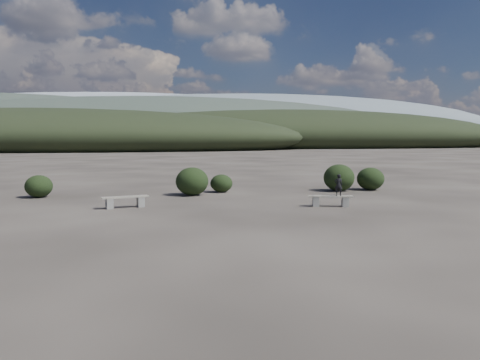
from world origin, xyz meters
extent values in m
plane|color=#28231F|center=(0.00, 0.00, 0.00)|extent=(1200.00, 1200.00, 0.00)
cube|color=slate|center=(-4.34, 4.62, 0.19)|extent=(0.32, 0.39, 0.39)
cube|color=slate|center=(-3.22, 4.92, 0.19)|extent=(0.32, 0.39, 0.39)
cube|color=gray|center=(-3.78, 4.77, 0.41)|extent=(1.77, 0.81, 0.05)
cube|color=slate|center=(3.39, 3.90, 0.19)|extent=(0.30, 0.37, 0.37)
cube|color=slate|center=(4.48, 3.65, 0.19)|extent=(0.30, 0.37, 0.37)
cube|color=gray|center=(3.93, 3.77, 0.39)|extent=(1.71, 0.71, 0.05)
imported|color=black|center=(4.22, 3.71, 0.83)|extent=(0.33, 0.25, 0.83)
ellipsoid|color=black|center=(-1.04, 8.20, 0.64)|extent=(1.49, 1.49, 1.28)
ellipsoid|color=black|center=(0.44, 9.18, 0.43)|extent=(1.08, 1.08, 0.86)
ellipsoid|color=black|center=(6.23, 8.69, 0.66)|extent=(1.51, 1.51, 1.32)
ellipsoid|color=black|center=(7.98, 8.87, 0.57)|extent=(1.36, 1.36, 1.13)
ellipsoid|color=black|center=(-7.75, 8.57, 0.50)|extent=(1.17, 1.17, 0.99)
ellipsoid|color=black|center=(-25.00, 90.00, 2.70)|extent=(110.00, 40.00, 12.00)
ellipsoid|color=black|center=(35.00, 110.00, 3.15)|extent=(120.00, 44.00, 14.00)
ellipsoid|color=#313C32|center=(0.00, 160.00, 5.40)|extent=(190.00, 64.00, 24.00)
ellipsoid|color=slate|center=(70.00, 300.00, 9.90)|extent=(340.00, 110.00, 44.00)
ellipsoid|color=#929AA5|center=(-30.00, 400.00, 12.60)|extent=(460.00, 140.00, 56.00)
camera|label=1|loc=(-2.50, -13.09, 2.62)|focal=35.00mm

